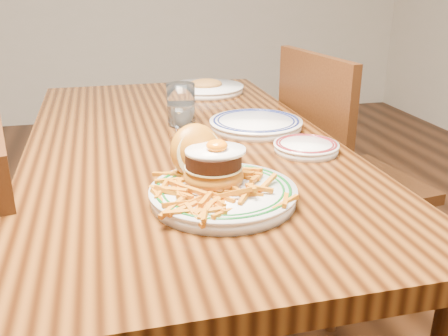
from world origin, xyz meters
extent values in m
cube|color=black|center=(0.00, 0.00, 0.72)|extent=(0.85, 1.60, 0.05)
cylinder|color=black|center=(-0.36, 0.74, 0.35)|extent=(0.07, 0.07, 0.70)
cylinder|color=black|center=(0.36, 0.74, 0.35)|extent=(0.07, 0.07, 0.70)
cube|color=#40230D|center=(-0.44, -0.20, 0.65)|extent=(0.11, 0.40, 0.44)
cylinder|color=#40230D|center=(-0.49, -0.03, 0.20)|extent=(0.04, 0.04, 0.40)
cube|color=#40230D|center=(0.68, 0.20, 0.45)|extent=(0.50, 0.50, 0.04)
cube|color=#40230D|center=(0.48, 0.17, 0.71)|extent=(0.09, 0.44, 0.47)
cylinder|color=#40230D|center=(0.84, 0.41, 0.22)|extent=(0.04, 0.04, 0.43)
cylinder|color=#40230D|center=(0.46, 0.36, 0.22)|extent=(0.04, 0.04, 0.43)
cylinder|color=#40230D|center=(0.89, 0.03, 0.22)|extent=(0.04, 0.04, 0.43)
cylinder|color=#40230D|center=(0.51, -0.02, 0.22)|extent=(0.04, 0.04, 0.43)
cylinder|color=white|center=(0.02, -0.44, 0.76)|extent=(0.30, 0.30, 0.02)
cylinder|color=white|center=(0.02, -0.44, 0.78)|extent=(0.30, 0.30, 0.01)
torus|color=#0D4D17|center=(0.02, -0.44, 0.78)|extent=(0.28, 0.28, 0.01)
torus|color=#0D4D17|center=(0.02, -0.44, 0.78)|extent=(0.25, 0.25, 0.01)
ellipsoid|color=#AC5E16|center=(0.00, -0.40, 0.79)|extent=(0.13, 0.13, 0.06)
cylinder|color=#CEC281|center=(0.00, -0.40, 0.81)|extent=(0.12, 0.12, 0.00)
cylinder|color=black|center=(0.00, -0.40, 0.83)|extent=(0.12, 0.12, 0.03)
ellipsoid|color=white|center=(0.01, -0.41, 0.85)|extent=(0.13, 0.11, 0.01)
ellipsoid|color=orange|center=(0.01, -0.41, 0.86)|extent=(0.04, 0.04, 0.02)
ellipsoid|color=#AC5E16|center=(-0.02, -0.33, 0.83)|extent=(0.15, 0.13, 0.14)
cylinder|color=#CEC281|center=(-0.01, -0.35, 0.83)|extent=(0.12, 0.07, 0.11)
cylinder|color=white|center=(0.30, -0.19, 0.76)|extent=(0.17, 0.17, 0.02)
cylinder|color=white|center=(0.30, -0.19, 0.77)|extent=(0.17, 0.17, 0.01)
torus|color=maroon|center=(0.30, -0.19, 0.77)|extent=(0.16, 0.16, 0.01)
torus|color=maroon|center=(0.30, -0.19, 0.77)|extent=(0.15, 0.15, 0.01)
cube|color=silver|center=(0.32, -0.18, 0.77)|extent=(0.06, 0.10, 0.00)
cylinder|color=white|center=(0.24, 0.04, 0.76)|extent=(0.28, 0.28, 0.02)
cylinder|color=white|center=(0.24, 0.04, 0.77)|extent=(0.28, 0.28, 0.01)
torus|color=#0F174C|center=(0.24, 0.04, 0.78)|extent=(0.26, 0.26, 0.01)
torus|color=#0F174C|center=(0.24, 0.04, 0.78)|extent=(0.23, 0.23, 0.01)
cylinder|color=white|center=(0.02, 0.14, 0.81)|extent=(0.09, 0.09, 0.13)
cylinder|color=silver|center=(0.02, 0.14, 0.78)|extent=(0.07, 0.07, 0.06)
cylinder|color=white|center=(0.19, 0.57, 0.76)|extent=(0.29, 0.29, 0.02)
cylinder|color=white|center=(0.19, 0.57, 0.78)|extent=(0.30, 0.30, 0.01)
ellipsoid|color=#A4672E|center=(0.19, 0.57, 0.78)|extent=(0.13, 0.11, 0.04)
camera|label=1|loc=(-0.21, -1.35, 1.19)|focal=40.00mm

